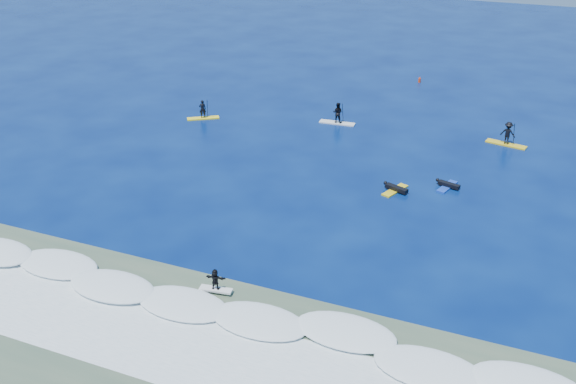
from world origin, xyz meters
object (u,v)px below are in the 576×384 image
at_px(sup_paddler_left, 203,112).
at_px(wave_surfer, 215,281).
at_px(prone_paddler_near, 395,189).
at_px(marker_buoy, 420,80).
at_px(sup_paddler_right, 508,135).
at_px(sup_paddler_center, 338,115).
at_px(prone_paddler_far, 448,185).

bearing_deg(sup_paddler_left, wave_surfer, -92.97).
height_order(prone_paddler_near, marker_buoy, marker_buoy).
relative_size(sup_paddler_right, wave_surfer, 1.84).
bearing_deg(wave_surfer, prone_paddler_near, 60.70).
relative_size(sup_paddler_center, wave_surfer, 1.76).
relative_size(sup_paddler_left, prone_paddler_far, 1.19).
relative_size(prone_paddler_near, marker_buoy, 3.71).
distance_m(prone_paddler_far, marker_buoy, 24.08).
height_order(prone_paddler_far, wave_surfer, wave_surfer).
height_order(sup_paddler_center, sup_paddler_right, sup_paddler_right).
distance_m(prone_paddler_far, wave_surfer, 18.73).
xyz_separation_m(sup_paddler_left, marker_buoy, (14.93, 17.59, -0.32)).
height_order(sup_paddler_left, sup_paddler_center, sup_paddler_center).
xyz_separation_m(sup_paddler_right, wave_surfer, (-11.57, -25.89, -0.13)).
bearing_deg(prone_paddler_far, sup_paddler_right, -2.09).
xyz_separation_m(prone_paddler_near, marker_buoy, (-3.69, 24.99, 0.11)).
xyz_separation_m(prone_paddler_far, marker_buoy, (-6.80, 23.10, 0.12)).
height_order(sup_paddler_center, wave_surfer, sup_paddler_center).
xyz_separation_m(prone_paddler_near, wave_surfer, (-5.56, -14.70, 0.55)).
distance_m(sup_paddler_left, marker_buoy, 23.07).
bearing_deg(marker_buoy, sup_paddler_center, -105.30).
height_order(sup_paddler_left, marker_buoy, sup_paddler_left).
bearing_deg(marker_buoy, wave_surfer, -92.69).
relative_size(sup_paddler_left, marker_buoy, 4.14).
xyz_separation_m(sup_paddler_center, prone_paddler_far, (10.71, -8.78, -0.64)).
bearing_deg(sup_paddler_right, prone_paddler_near, -106.56).
bearing_deg(sup_paddler_left, prone_paddler_near, -55.24).
relative_size(prone_paddler_far, wave_surfer, 1.29).
height_order(sup_paddler_left, sup_paddler_right, sup_paddler_right).
xyz_separation_m(sup_paddler_left, sup_paddler_right, (24.63, 3.78, 0.25)).
height_order(sup_paddler_right, wave_surfer, sup_paddler_right).
xyz_separation_m(sup_paddler_center, prone_paddler_near, (7.60, -10.68, -0.63)).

